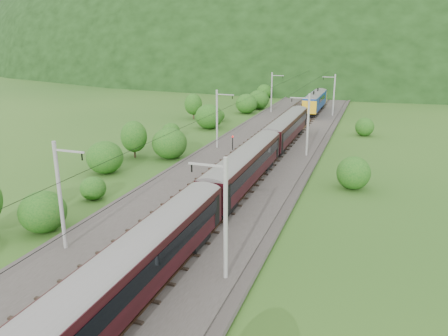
% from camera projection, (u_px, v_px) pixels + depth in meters
% --- Properties ---
extents(ground, '(600.00, 600.00, 0.00)m').
position_uv_depth(ground, '(141.00, 265.00, 30.06)').
color(ground, '#214916').
rests_on(ground, ground).
extents(railbed, '(14.00, 220.00, 0.30)m').
position_uv_depth(railbed, '(197.00, 211.00, 39.05)').
color(railbed, '#38332D').
rests_on(railbed, ground).
extents(track_left, '(2.40, 220.00, 0.27)m').
position_uv_depth(track_left, '(173.00, 205.00, 39.75)').
color(track_left, brown).
rests_on(track_left, railbed).
extents(track_right, '(2.40, 220.00, 0.27)m').
position_uv_depth(track_right, '(222.00, 212.00, 38.22)').
color(track_right, brown).
rests_on(track_right, railbed).
extents(catenary_left, '(2.54, 192.28, 8.00)m').
position_uv_depth(catenary_left, '(217.00, 118.00, 59.62)').
color(catenary_left, gray).
rests_on(catenary_left, railbed).
extents(catenary_right, '(2.54, 192.28, 8.00)m').
position_uv_depth(catenary_right, '(307.00, 123.00, 55.72)').
color(catenary_right, gray).
rests_on(catenary_right, railbed).
extents(overhead_wires, '(4.83, 198.00, 0.03)m').
position_uv_depth(overhead_wires, '(195.00, 135.00, 37.05)').
color(overhead_wires, black).
rests_on(overhead_wires, ground).
extents(mountain_main, '(504.00, 360.00, 244.00)m').
position_uv_depth(mountain_main, '(357.00, 63.00, 264.91)').
color(mountain_main, black).
rests_on(mountain_main, ground).
extents(mountain_ridge, '(336.00, 280.00, 132.00)m').
position_uv_depth(mountain_ridge, '(199.00, 57.00, 339.22)').
color(mountain_ridge, black).
rests_on(mountain_ridge, ground).
extents(train, '(2.70, 149.77, 4.68)m').
position_uv_depth(train, '(138.00, 255.00, 24.67)').
color(train, black).
rests_on(train, ground).
extents(hazard_post_near, '(0.15, 0.15, 1.36)m').
position_uv_depth(hazard_post_near, '(243.00, 158.00, 52.99)').
color(hazard_post_near, red).
rests_on(hazard_post_near, railbed).
extents(hazard_post_far, '(0.18, 0.18, 1.71)m').
position_uv_depth(hazard_post_far, '(283.00, 129.00, 68.95)').
color(hazard_post_far, red).
rests_on(hazard_post_far, railbed).
extents(signal, '(0.22, 0.22, 1.97)m').
position_uv_depth(signal, '(233.00, 142.00, 59.22)').
color(signal, black).
rests_on(signal, railbed).
extents(vegetation_left, '(13.05, 150.51, 5.37)m').
position_uv_depth(vegetation_left, '(145.00, 145.00, 54.69)').
color(vegetation_left, '#144A13').
rests_on(vegetation_left, ground).
extents(vegetation_right, '(5.62, 89.75, 3.22)m').
position_uv_depth(vegetation_right, '(316.00, 281.00, 25.29)').
color(vegetation_right, '#144A13').
rests_on(vegetation_right, ground).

